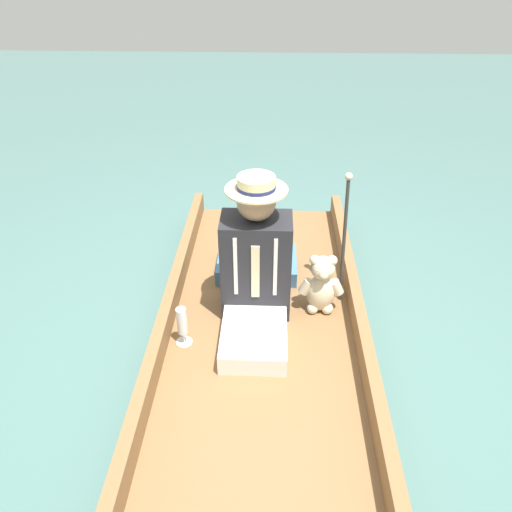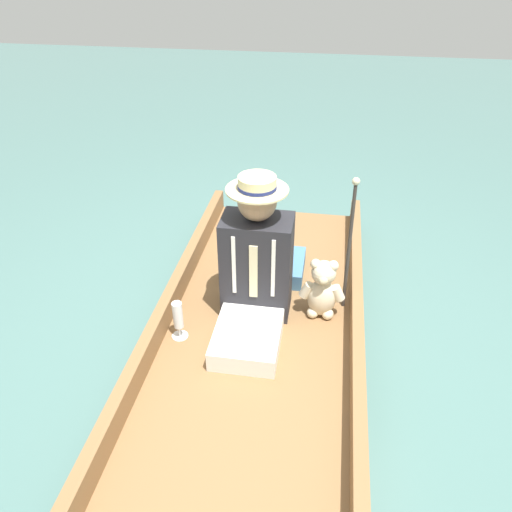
# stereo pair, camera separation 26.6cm
# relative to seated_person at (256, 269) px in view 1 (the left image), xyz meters

# --- Properties ---
(ground_plane) EXTENTS (16.00, 16.00, 0.00)m
(ground_plane) POSITION_rel_seated_person_xyz_m (-0.04, 0.08, -0.45)
(ground_plane) COLOR #476B66
(punt_boat) EXTENTS (1.11, 2.68, 0.28)m
(punt_boat) POSITION_rel_seated_person_xyz_m (-0.04, 0.08, -0.37)
(punt_boat) COLOR brown
(punt_boat) RESTS_ON ground_plane
(seat_cushion) EXTENTS (0.50, 0.35, 0.10)m
(seat_cushion) POSITION_rel_seated_person_xyz_m (0.01, -0.43, -0.26)
(seat_cushion) COLOR teal
(seat_cushion) RESTS_ON punt_boat
(seated_person) EXTENTS (0.38, 0.69, 0.83)m
(seated_person) POSITION_rel_seated_person_xyz_m (0.00, 0.00, 0.00)
(seated_person) COLOR white
(seated_person) RESTS_ON punt_boat
(teddy_bear) EXTENTS (0.26, 0.15, 0.37)m
(teddy_bear) POSITION_rel_seated_person_xyz_m (-0.37, -0.06, -0.14)
(teddy_bear) COLOR beige
(teddy_bear) RESTS_ON punt_boat
(wine_glass) EXTENTS (0.09, 0.09, 0.23)m
(wine_glass) POSITION_rel_seated_person_xyz_m (0.37, 0.24, -0.18)
(wine_glass) COLOR silver
(wine_glass) RESTS_ON punt_boat
(walking_cane) EXTENTS (0.04, 0.19, 0.74)m
(walking_cane) POSITION_rel_seated_person_xyz_m (-0.49, -0.26, 0.13)
(walking_cane) COLOR #2D2823
(walking_cane) RESTS_ON punt_boat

